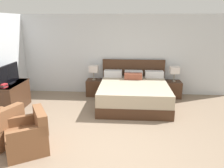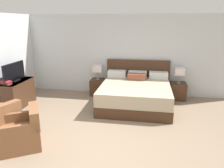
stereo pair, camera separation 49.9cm
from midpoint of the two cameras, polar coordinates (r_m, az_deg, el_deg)
name	(u,v)px [view 2 (the right image)]	position (r m, az deg, el deg)	size (l,w,h in m)	color
ground_plane	(96,153)	(4.12, -0.56, -17.62)	(10.47, 10.47, 0.00)	#84705B
wall_back	(122,55)	(7.00, 4.58, 7.51)	(7.24, 0.06, 2.51)	silver
bed	(135,94)	(6.17, 8.45, -2.55)	(1.96, 2.05, 1.13)	#422819
nightstand_left	(98,87)	(7.01, -1.61, -0.83)	(0.46, 0.45, 0.51)	#422819
nightstand_right	(178,91)	(6.98, 18.84, -1.78)	(0.46, 0.45, 0.51)	#422819
table_lamp_left	(98,69)	(6.86, -1.64, 4.04)	(0.27, 0.27, 0.46)	gray
table_lamp_right	(180,71)	(6.83, 19.29, 3.09)	(0.27, 0.27, 0.46)	gray
dresser	(17,93)	(6.50, -21.69, -2.25)	(0.56, 1.10, 0.72)	#422819
tv	(14,72)	(6.36, -22.19, 2.83)	(0.18, 0.92, 0.50)	black
book_red_cover	(7,84)	(6.10, -23.75, -0.04)	(0.22, 0.15, 0.03)	#B7282D
book_blue_cover	(6,83)	(6.10, -23.88, 0.25)	(0.22, 0.20, 0.03)	#383333
book_small_top	(6,82)	(6.09, -23.91, 0.54)	(0.24, 0.16, 0.04)	#B7282D
armchair_companion	(23,133)	(4.40, -19.24, -11.96)	(0.94, 0.94, 0.76)	brown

